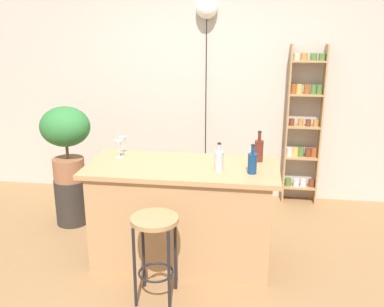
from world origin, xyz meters
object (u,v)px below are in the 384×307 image
(spice_shelf, at_px, (304,126))
(bottle_vinegar, at_px, (252,163))
(bar_stool, at_px, (155,238))
(wine_glass_left, at_px, (123,141))
(bottle_spirits_clear, at_px, (259,150))
(wine_glass_center, at_px, (119,145))
(pendant_globe_light, at_px, (207,10))
(bottle_wine_red, at_px, (219,160))
(potted_plant, at_px, (66,136))
(plant_stool, at_px, (72,201))

(spice_shelf, distance_m, bottle_vinegar, 1.71)
(bar_stool, bearing_deg, wine_glass_left, 119.41)
(bottle_spirits_clear, height_order, wine_glass_left, bottle_spirits_clear)
(wine_glass_center, relative_size, pendant_globe_light, 0.07)
(bottle_spirits_clear, height_order, wine_glass_center, bottle_spirits_clear)
(spice_shelf, xyz_separation_m, bottle_wine_red, (-0.84, -1.58, 0.06))
(bottle_spirits_clear, xyz_separation_m, bottle_wine_red, (-0.33, -0.31, -0.01))
(potted_plant, bearing_deg, bottle_spirits_clear, -9.82)
(bottle_spirits_clear, bearing_deg, pendant_globe_light, 115.10)
(bottle_spirits_clear, relative_size, wine_glass_left, 1.67)
(bar_stool, relative_size, plant_stool, 1.41)
(wine_glass_center, bearing_deg, bar_stool, -56.65)
(wine_glass_left, bearing_deg, pendant_globe_light, 63.60)
(bottle_wine_red, relative_size, wine_glass_left, 1.47)
(potted_plant, height_order, bottle_spirits_clear, potted_plant)
(wine_glass_left, bearing_deg, plant_stool, 157.49)
(bottle_spirits_clear, distance_m, bottle_vinegar, 0.33)
(spice_shelf, height_order, pendant_globe_light, pendant_globe_light)
(potted_plant, height_order, wine_glass_left, potted_plant)
(plant_stool, height_order, potted_plant, potted_plant)
(bar_stool, xyz_separation_m, potted_plant, (-1.18, 1.17, 0.45))
(plant_stool, xyz_separation_m, wine_glass_left, (0.68, -0.28, 0.76))
(bar_stool, distance_m, wine_glass_left, 1.13)
(spice_shelf, xyz_separation_m, plant_stool, (-2.45, -0.94, -0.68))
(bottle_spirits_clear, bearing_deg, bottle_wine_red, -136.85)
(bar_stool, distance_m, pendant_globe_light, 2.74)
(plant_stool, relative_size, bottle_spirits_clear, 1.77)
(spice_shelf, bearing_deg, plant_stool, -159.00)
(bottle_wine_red, bearing_deg, wine_glass_center, 166.36)
(wine_glass_center, bearing_deg, bottle_vinegar, -11.77)
(wine_glass_left, xyz_separation_m, pendant_globe_light, (0.63, 1.27, 1.19))
(bottle_wine_red, bearing_deg, potted_plant, 158.33)
(plant_stool, bearing_deg, bar_stool, -44.62)
(potted_plant, bearing_deg, bottle_vinegar, -19.46)
(bottle_wine_red, bearing_deg, wine_glass_left, 158.95)
(spice_shelf, bearing_deg, wine_glass_left, -145.27)
(bottle_wine_red, bearing_deg, bottle_vinegar, -5.26)
(spice_shelf, bearing_deg, bottle_spirits_clear, -111.93)
(plant_stool, xyz_separation_m, pendant_globe_light, (1.32, 0.99, 1.95))
(bottle_vinegar, distance_m, wine_glass_left, 1.26)
(bar_stool, height_order, plant_stool, bar_stool)
(plant_stool, height_order, wine_glass_left, wine_glass_left)
(plant_stool, distance_m, wine_glass_center, 1.11)
(plant_stool, xyz_separation_m, bottle_spirits_clear, (1.94, -0.34, 0.75))
(spice_shelf, xyz_separation_m, bottle_spirits_clear, (-0.51, -1.28, 0.07))
(bar_stool, height_order, bottle_wine_red, bottle_wine_red)
(bar_stool, height_order, spice_shelf, spice_shelf)
(spice_shelf, height_order, plant_stool, spice_shelf)
(spice_shelf, bearing_deg, bottle_wine_red, -117.96)
(bar_stool, relative_size, bottle_wine_red, 2.85)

